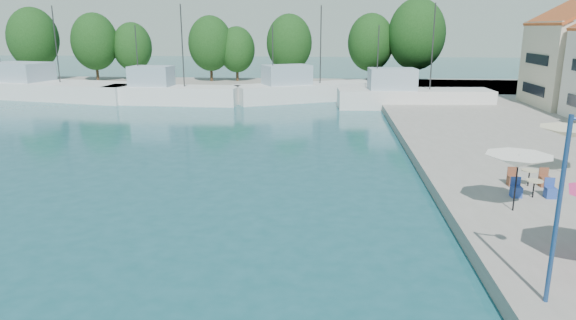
# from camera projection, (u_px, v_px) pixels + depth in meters

# --- Properties ---
(quay_far) EXTENTS (90.00, 16.00, 0.60)m
(quay_far) POSITION_uv_depth(u_px,v_px,m) (258.00, 86.00, 65.04)
(quay_far) COLOR gray
(quay_far) RESTS_ON ground
(hill_west) EXTENTS (180.00, 40.00, 16.00)m
(hill_west) POSITION_uv_depth(u_px,v_px,m) (229.00, 26.00, 154.58)
(hill_west) COLOR gray
(hill_west) RESTS_ON ground
(hill_east) EXTENTS (140.00, 40.00, 12.00)m
(hill_east) POSITION_uv_depth(u_px,v_px,m) (451.00, 32.00, 168.68)
(hill_east) COLOR gray
(hill_east) RESTS_ON ground
(trawler_01) EXTENTS (23.19, 10.47, 10.20)m
(trawler_01) POSITION_uv_depth(u_px,v_px,m) (40.00, 88.00, 56.76)
(trawler_01) COLOR silver
(trawler_01) RESTS_ON ground
(trawler_02) EXTENTS (13.78, 4.09, 10.20)m
(trawler_02) POSITION_uv_depth(u_px,v_px,m) (168.00, 93.00, 52.22)
(trawler_02) COLOR white
(trawler_02) RESTS_ON ground
(trawler_03) EXTENTS (15.56, 10.55, 10.20)m
(trawler_03) POSITION_uv_depth(u_px,v_px,m) (303.00, 91.00, 54.48)
(trawler_03) COLOR silver
(trawler_03) RESTS_ON ground
(trawler_04) EXTENTS (14.85, 4.73, 10.20)m
(trawler_04) POSITION_uv_depth(u_px,v_px,m) (410.00, 97.00, 49.61)
(trawler_04) COLOR silver
(trawler_04) RESTS_ON ground
(tree_01) EXTENTS (6.49, 6.49, 9.60)m
(tree_01) POSITION_uv_depth(u_px,v_px,m) (33.00, 38.00, 67.91)
(tree_01) COLOR #3F2B19
(tree_01) RESTS_ON quay_far
(tree_02) EXTENTS (6.01, 6.01, 8.90)m
(tree_02) POSITION_uv_depth(u_px,v_px,m) (95.00, 42.00, 67.98)
(tree_02) COLOR #3F2B19
(tree_02) RESTS_ON quay_far
(tree_03) EXTENTS (5.18, 5.18, 7.67)m
(tree_03) POSITION_uv_depth(u_px,v_px,m) (132.00, 47.00, 69.20)
(tree_03) COLOR #3F2B19
(tree_03) RESTS_ON quay_far
(tree_04) EXTENTS (5.76, 5.76, 8.52)m
(tree_04) POSITION_uv_depth(u_px,v_px,m) (210.00, 43.00, 67.42)
(tree_04) COLOR #3F2B19
(tree_04) RESTS_ON quay_far
(tree_05) EXTENTS (4.82, 4.82, 7.13)m
(tree_05) POSITION_uv_depth(u_px,v_px,m) (237.00, 50.00, 67.94)
(tree_05) COLOR #3F2B19
(tree_05) RESTS_ON quay_far
(tree_06) EXTENTS (5.87, 5.87, 8.70)m
(tree_06) POSITION_uv_depth(u_px,v_px,m) (289.00, 43.00, 66.06)
(tree_06) COLOR #3F2B19
(tree_06) RESTS_ON quay_far
(tree_07) EXTENTS (5.94, 5.94, 8.79)m
(tree_07) POSITION_uv_depth(u_px,v_px,m) (371.00, 42.00, 66.50)
(tree_07) COLOR #3F2B19
(tree_07) RESTS_ON quay_far
(tree_08) EXTENTS (7.15, 7.15, 10.59)m
(tree_08) POSITION_uv_depth(u_px,v_px,m) (417.00, 34.00, 64.53)
(tree_08) COLOR #3F2B19
(tree_08) RESTS_ON quay_far
(umbrella_white) EXTENTS (2.56, 2.56, 2.27)m
(umbrella_white) POSITION_uv_depth(u_px,v_px,m) (518.00, 161.00, 19.76)
(umbrella_white) COLOR black
(umbrella_white) RESTS_ON quay_right
(umbrella_cream) EXTENTS (2.95, 2.95, 2.31)m
(umbrella_cream) POSITION_uv_depth(u_px,v_px,m) (570.00, 133.00, 24.85)
(umbrella_cream) COLOR black
(umbrella_cream) RESTS_ON quay_right
(cafe_table_02) EXTENTS (1.82, 0.70, 0.76)m
(cafe_table_02) POSITION_uv_depth(u_px,v_px,m) (533.00, 191.00, 21.75)
(cafe_table_02) COLOR black
(cafe_table_02) RESTS_ON quay_right
(cafe_table_03) EXTENTS (1.82, 0.70, 0.76)m
(cafe_table_03) POSITION_uv_depth(u_px,v_px,m) (529.00, 180.00, 23.31)
(cafe_table_03) COLOR black
(cafe_table_03) RESTS_ON quay_right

